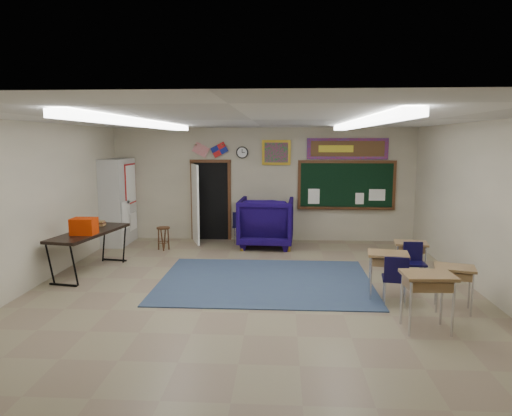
# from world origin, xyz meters

# --- Properties ---
(floor) EXTENTS (9.00, 9.00, 0.00)m
(floor) POSITION_xyz_m (0.00, 0.00, 0.00)
(floor) COLOR #83775A
(floor) RESTS_ON ground
(back_wall) EXTENTS (8.00, 0.04, 3.00)m
(back_wall) POSITION_xyz_m (0.00, 4.50, 1.50)
(back_wall) COLOR beige
(back_wall) RESTS_ON floor
(front_wall) EXTENTS (8.00, 0.04, 3.00)m
(front_wall) POSITION_xyz_m (0.00, -4.50, 1.50)
(front_wall) COLOR beige
(front_wall) RESTS_ON floor
(left_wall) EXTENTS (0.04, 9.00, 3.00)m
(left_wall) POSITION_xyz_m (-4.00, 0.00, 1.50)
(left_wall) COLOR beige
(left_wall) RESTS_ON floor
(right_wall) EXTENTS (0.04, 9.00, 3.00)m
(right_wall) POSITION_xyz_m (4.00, 0.00, 1.50)
(right_wall) COLOR beige
(right_wall) RESTS_ON floor
(ceiling) EXTENTS (8.00, 9.00, 0.04)m
(ceiling) POSITION_xyz_m (0.00, 0.00, 3.00)
(ceiling) COLOR white
(ceiling) RESTS_ON back_wall
(area_rug) EXTENTS (4.00, 3.00, 0.02)m
(area_rug) POSITION_xyz_m (0.20, 0.80, 0.01)
(area_rug) COLOR #2E4157
(area_rug) RESTS_ON floor
(fluorescent_strips) EXTENTS (3.86, 6.00, 0.10)m
(fluorescent_strips) POSITION_xyz_m (0.00, 0.00, 2.94)
(fluorescent_strips) COLOR white
(fluorescent_strips) RESTS_ON ceiling
(doorway) EXTENTS (1.10, 0.89, 2.16)m
(doorway) POSITION_xyz_m (-1.50, 4.35, 1.06)
(doorway) COLOR black
(doorway) RESTS_ON back_wall
(chalkboard) EXTENTS (2.55, 0.14, 1.30)m
(chalkboard) POSITION_xyz_m (2.20, 4.46, 1.46)
(chalkboard) COLOR #512C17
(chalkboard) RESTS_ON back_wall
(bulletin_board) EXTENTS (2.10, 0.05, 0.55)m
(bulletin_board) POSITION_xyz_m (2.20, 4.47, 2.45)
(bulletin_board) COLOR red
(bulletin_board) RESTS_ON back_wall
(framed_art_print) EXTENTS (0.75, 0.05, 0.65)m
(framed_art_print) POSITION_xyz_m (0.35, 4.47, 2.35)
(framed_art_print) COLOR #AC8921
(framed_art_print) RESTS_ON back_wall
(wall_clock) EXTENTS (0.32, 0.05, 0.32)m
(wall_clock) POSITION_xyz_m (-0.55, 4.47, 2.35)
(wall_clock) COLOR black
(wall_clock) RESTS_ON back_wall
(wall_flags) EXTENTS (1.16, 0.06, 0.70)m
(wall_flags) POSITION_xyz_m (-1.40, 4.44, 2.48)
(wall_flags) COLOR red
(wall_flags) RESTS_ON back_wall
(storage_cabinet) EXTENTS (0.59, 1.25, 2.20)m
(storage_cabinet) POSITION_xyz_m (-3.71, 3.85, 1.10)
(storage_cabinet) COLOR #B6B6B1
(storage_cabinet) RESTS_ON floor
(wingback_armchair) EXTENTS (1.40, 1.44, 1.25)m
(wingback_armchair) POSITION_xyz_m (0.11, 3.74, 0.62)
(wingback_armchair) COLOR #100539
(wingback_armchair) RESTS_ON floor
(student_chair_reading) EXTENTS (0.43, 0.43, 0.83)m
(student_chair_reading) POSITION_xyz_m (-0.56, 4.15, 0.41)
(student_chair_reading) COLOR black
(student_chair_reading) RESTS_ON floor
(student_chair_desk_a) EXTENTS (0.48, 0.48, 0.84)m
(student_chair_desk_a) POSITION_xyz_m (2.36, -0.32, 0.42)
(student_chair_desk_a) COLOR black
(student_chair_desk_a) RESTS_ON floor
(student_chair_desk_b) EXTENTS (0.40, 0.40, 0.78)m
(student_chair_desk_b) POSITION_xyz_m (2.97, 0.73, 0.39)
(student_chair_desk_b) COLOR black
(student_chair_desk_b) RESTS_ON floor
(student_desk_front_left) EXTENTS (0.73, 0.59, 0.79)m
(student_desk_front_left) POSITION_xyz_m (2.30, -0.01, 0.44)
(student_desk_front_left) COLOR olive
(student_desk_front_left) RESTS_ON floor
(student_desk_front_right) EXTENTS (0.67, 0.54, 0.73)m
(student_desk_front_right) POSITION_xyz_m (3.00, 1.13, 0.41)
(student_desk_front_right) COLOR olive
(student_desk_front_right) RESTS_ON floor
(student_desk_back_left) EXTENTS (0.71, 0.54, 0.83)m
(student_desk_back_left) POSITION_xyz_m (2.55, -1.33, 0.46)
(student_desk_back_left) COLOR olive
(student_desk_back_left) RESTS_ON floor
(student_desk_back_right) EXTENTS (0.70, 0.59, 0.72)m
(student_desk_back_right) POSITION_xyz_m (3.21, -0.54, 0.40)
(student_desk_back_right) COLOR olive
(student_desk_back_right) RESTS_ON floor
(folding_table) EXTENTS (1.02, 2.14, 1.17)m
(folding_table) POSITION_xyz_m (-3.36, 1.19, 0.46)
(folding_table) COLOR black
(folding_table) RESTS_ON floor
(wooden_stool) EXTENTS (0.32, 0.32, 0.56)m
(wooden_stool) POSITION_xyz_m (-2.39, 3.21, 0.29)
(wooden_stool) COLOR #532C19
(wooden_stool) RESTS_ON floor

